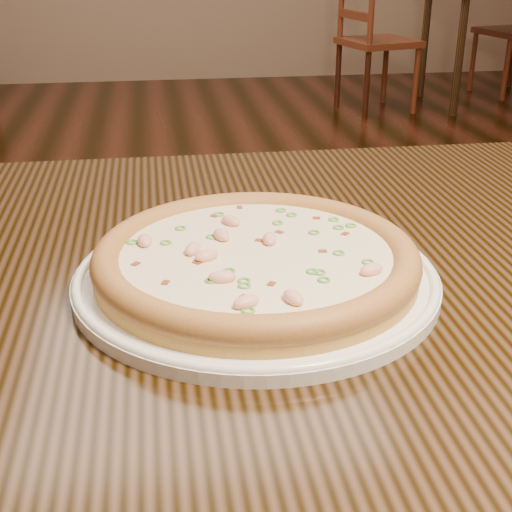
{
  "coord_description": "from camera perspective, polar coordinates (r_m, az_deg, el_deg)",
  "views": [
    {
      "loc": [
        -0.16,
        -1.25,
        1.06
      ],
      "look_at": [
        -0.07,
        -0.64,
        0.78
      ],
      "focal_mm": 50.0,
      "sensor_mm": 36.0,
      "label": 1
    }
  ],
  "objects": [
    {
      "name": "chair_c",
      "position": [
        4.73,
        9.2,
        16.6
      ],
      "size": [
        0.51,
        0.51,
        0.95
      ],
      "color": "#522519",
      "rests_on": "ground"
    },
    {
      "name": "ground",
      "position": [
        1.65,
        -0.97,
        -15.69
      ],
      "size": [
        9.0,
        9.0,
        0.0
      ],
      "primitive_type": "plane",
      "color": "black"
    },
    {
      "name": "pizza",
      "position": [
        0.68,
        -0.01,
        -0.23
      ],
      "size": [
        0.31,
        0.31,
        0.03
      ],
      "color": "tan",
      "rests_on": "plate"
    },
    {
      "name": "hero_table",
      "position": [
        0.81,
        8.0,
        -6.38
      ],
      "size": [
        1.2,
        0.8,
        0.75
      ],
      "color": "black",
      "rests_on": "ground"
    },
    {
      "name": "plate",
      "position": [
        0.69,
        0.0,
        -1.61
      ],
      "size": [
        0.35,
        0.35,
        0.02
      ],
      "color": "white",
      "rests_on": "hero_table"
    },
    {
      "name": "bg_table_right",
      "position": [
        5.15,
        19.82,
        18.58
      ],
      "size": [
        1.0,
        0.7,
        0.75
      ],
      "color": "black",
      "rests_on": "ground"
    }
  ]
}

